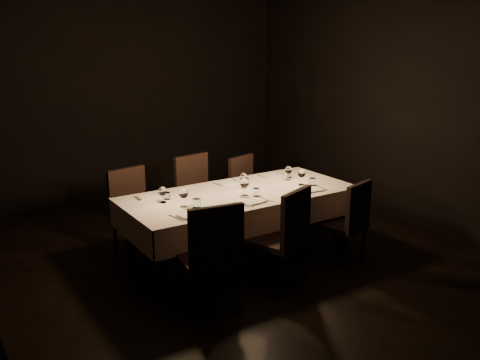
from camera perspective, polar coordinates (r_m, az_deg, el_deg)
room at (r=5.30m, az=0.00°, el=6.27°), size 5.01×6.01×3.01m
dining_table at (r=5.48m, az=0.00°, el=-2.15°), size 2.52×1.12×0.76m
chair_near_left at (r=4.44m, az=-3.24°, el=-8.21°), size 0.55×0.55×1.02m
place_setting_near_left at (r=4.91m, az=-5.77°, el=-2.44°), size 0.38×0.42×0.20m
chair_near_center at (r=4.93m, az=5.01°, el=-5.98°), size 0.61×0.61×1.00m
place_setting_near_center at (r=5.25m, az=1.14°, el=-1.21°), size 0.36×0.41×0.19m
chair_near_right at (r=5.55m, az=12.10°, el=-4.22°), size 0.54×0.54×0.92m
place_setting_near_right at (r=5.71m, az=7.57°, el=-0.02°), size 0.34×0.41×0.19m
chair_far_left at (r=5.84m, az=-11.90°, el=-3.01°), size 0.53×0.53×0.96m
place_setting_far_left at (r=5.24m, az=-9.04°, el=-1.56°), size 0.30×0.39×0.17m
chair_far_center at (r=6.20m, az=-4.73°, el=-1.45°), size 0.56×0.56×1.01m
place_setting_far_center at (r=5.68m, az=-0.07°, el=-0.02°), size 0.31×0.40×0.17m
chair_far_right at (r=6.55m, az=0.80°, el=-0.89°), size 0.54×0.54×0.91m
place_setting_far_right at (r=6.04m, az=4.93°, el=0.81°), size 0.30×0.39×0.17m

